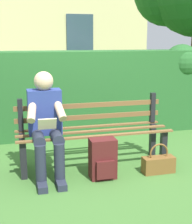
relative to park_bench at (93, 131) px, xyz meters
name	(u,v)px	position (x,y,z in m)	size (l,w,h in m)	color
ground	(94,166)	(0.00, 0.07, -0.43)	(60.00, 60.00, 0.00)	#3D6B2D
park_bench	(93,131)	(0.00, 0.00, 0.00)	(1.87, 0.49, 0.85)	black
person_seated	(46,122)	(0.58, 0.17, 0.20)	(0.44, 0.73, 1.19)	navy
hedge_backdrop	(92,90)	(-0.35, -1.41, 0.28)	(5.31, 0.75, 1.46)	#265B28
backpack	(103,159)	(-0.01, 0.43, -0.20)	(0.29, 0.26, 0.46)	#4C1919
handbag	(158,164)	(-0.68, 0.46, -0.32)	(0.38, 0.15, 0.36)	brown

